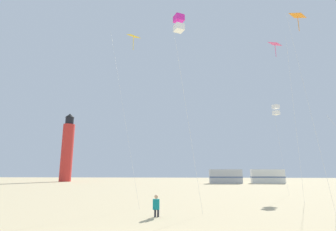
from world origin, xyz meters
The scene contains 9 objects.
kite_flyer_standing centered at (0.14, 7.03, 0.61)m, with size 0.35×0.52×1.16m.
kite_box_white centered at (11.62, 22.16, 9.13)m, with size 0.86×0.85×9.72m.
kite_diamond_rainbow centered at (9.46, 14.02, 12.41)m, with size 1.87×1.87×13.30m.
kite_box_magenta centered at (1.35, 8.64, 12.13)m, with size 1.72×1.67×12.73m.
kite_diamond_orange centered at (9.63, 9.83, 12.41)m, with size 1.55×1.55×13.29m.
kite_diamond_gold centered at (-2.47, 11.54, 12.37)m, with size 2.68×2.18×13.26m.
lighthouse_distant centered at (-28.43, 55.17, 7.84)m, with size 2.80×2.80×16.80m.
rv_van_silver centered at (8.96, 47.98, 1.39)m, with size 6.51×2.55×2.80m.
rv_van_white centered at (17.61, 49.26, 1.39)m, with size 6.56×2.69×2.80m.
Camera 1 is at (1.99, -7.28, 2.36)m, focal length 27.93 mm.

